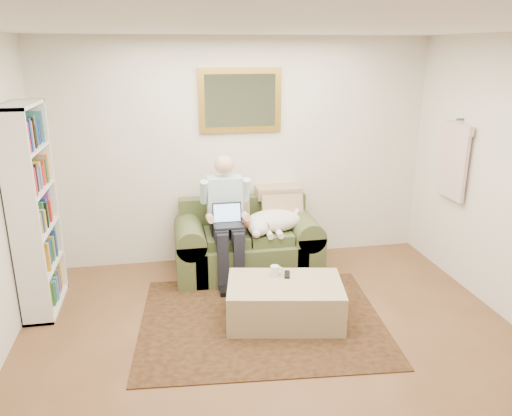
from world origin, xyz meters
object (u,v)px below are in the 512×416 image
object	(u,v)px
sofa	(247,248)
bookshelf	(34,211)
seated_man	(227,220)
coffee_mug	(275,271)
laptop	(228,219)
ottoman	(285,302)
sleeping_dog	(274,221)

from	to	relation	value
sofa	bookshelf	bearing A→B (deg)	-167.84
seated_man	coffee_mug	bearing A→B (deg)	-67.47
sofa	laptop	size ratio (longest dim) A/B	5.15
coffee_mug	ottoman	bearing A→B (deg)	-71.44
laptop	coffee_mug	xyz separation A→B (m)	(0.35, -0.77, -0.28)
coffee_mug	laptop	bearing A→B (deg)	114.16
sleeping_dog	ottoman	world-z (taller)	sleeping_dog
seated_man	ottoman	xyz separation A→B (m)	(0.41, -1.01, -0.49)
sleeping_dog	ottoman	size ratio (longest dim) A/B	0.63
laptop	coffee_mug	size ratio (longest dim) A/B	3.14
bookshelf	coffee_mug	bearing A→B (deg)	-13.41
seated_man	ottoman	world-z (taller)	seated_man
sofa	sleeping_dog	bearing A→B (deg)	-15.74
seated_man	bookshelf	world-z (taller)	bookshelf
laptop	ottoman	bearing A→B (deg)	-66.85
sleeping_dog	ottoman	bearing A→B (deg)	-96.76
sleeping_dog	bookshelf	size ratio (longest dim) A/B	0.33
seated_man	bookshelf	size ratio (longest dim) A/B	0.68
sofa	seated_man	size ratio (longest dim) A/B	1.19
laptop	sofa	bearing A→B (deg)	41.02
seated_man	bookshelf	distance (m)	1.92
coffee_mug	bookshelf	distance (m)	2.35
sofa	ottoman	bearing A→B (deg)	-82.01
seated_man	coffee_mug	distance (m)	0.94
seated_man	sleeping_dog	size ratio (longest dim) A/B	2.04
sofa	ottoman	distance (m)	1.17
sofa	laptop	bearing A→B (deg)	-138.98
sleeping_dog	bookshelf	xyz separation A→B (m)	(-2.40, -0.37, 0.38)
coffee_mug	bookshelf	bearing A→B (deg)	166.59
sleeping_dog	coffee_mug	xyz separation A→B (m)	(-0.19, -0.90, -0.18)
ottoman	seated_man	bearing A→B (deg)	111.86
laptop	sleeping_dog	world-z (taller)	laptop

